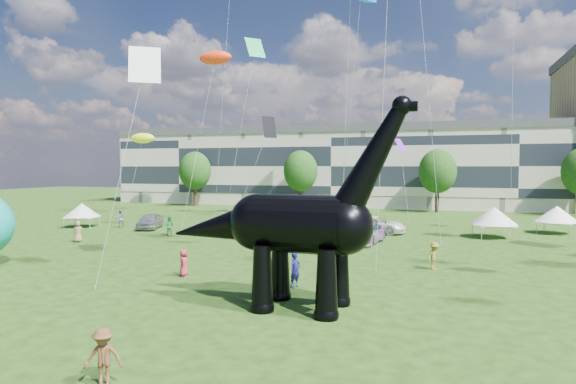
% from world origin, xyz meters
% --- Properties ---
extents(ground, '(220.00, 220.00, 0.00)m').
position_xyz_m(ground, '(0.00, 0.00, 0.00)').
color(ground, '#16330C').
rests_on(ground, ground).
extents(terrace_row, '(78.00, 11.00, 12.00)m').
position_xyz_m(terrace_row, '(-8.00, 62.00, 6.00)').
color(terrace_row, beige).
rests_on(terrace_row, ground).
extents(tree_far_left, '(5.20, 5.20, 9.44)m').
position_xyz_m(tree_far_left, '(-30.00, 53.00, 6.29)').
color(tree_far_left, '#382314').
rests_on(tree_far_left, ground).
extents(tree_mid_left, '(5.20, 5.20, 9.44)m').
position_xyz_m(tree_mid_left, '(-12.00, 53.00, 6.29)').
color(tree_mid_left, '#382314').
rests_on(tree_mid_left, ground).
extents(tree_mid_right, '(5.20, 5.20, 9.44)m').
position_xyz_m(tree_mid_right, '(8.00, 53.00, 6.29)').
color(tree_mid_right, '#382314').
rests_on(tree_mid_right, ground).
extents(dinosaur_sculpture, '(11.89, 3.40, 9.72)m').
position_xyz_m(dinosaur_sculpture, '(1.69, 3.07, 3.67)').
color(dinosaur_sculpture, black).
rests_on(dinosaur_sculpture, ground).
extents(car_silver, '(3.25, 5.12, 1.62)m').
position_xyz_m(car_silver, '(-20.29, 25.23, 0.81)').
color(car_silver, '#ADADB2').
rests_on(car_silver, ground).
extents(car_grey, '(4.34, 2.48, 1.35)m').
position_xyz_m(car_grey, '(-4.75, 23.68, 0.68)').
color(car_grey, slate).
rests_on(car_grey, ground).
extents(car_white, '(6.20, 3.45, 1.64)m').
position_xyz_m(car_white, '(2.35, 28.96, 0.82)').
color(car_white, white).
rests_on(car_white, ground).
extents(car_dark, '(3.22, 6.01, 1.66)m').
position_xyz_m(car_dark, '(2.33, 22.60, 0.83)').
color(car_dark, '#595960').
rests_on(car_dark, ground).
extents(gazebo_near, '(4.73, 4.73, 2.80)m').
position_xyz_m(gazebo_near, '(12.95, 29.15, 1.97)').
color(gazebo_near, silver).
rests_on(gazebo_near, ground).
extents(gazebo_far, '(5.05, 5.05, 2.67)m').
position_xyz_m(gazebo_far, '(19.01, 33.82, 1.87)').
color(gazebo_far, white).
rests_on(gazebo_far, ground).
extents(gazebo_left, '(4.58, 4.58, 2.55)m').
position_xyz_m(gazebo_left, '(-28.06, 24.38, 1.79)').
color(gazebo_left, silver).
rests_on(gazebo_left, ground).
extents(visitors, '(48.91, 40.91, 1.88)m').
position_xyz_m(visitors, '(-6.76, 15.63, 0.89)').
color(visitors, brown).
rests_on(visitors, ground).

